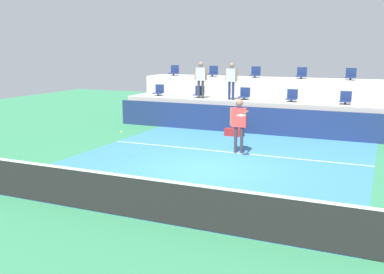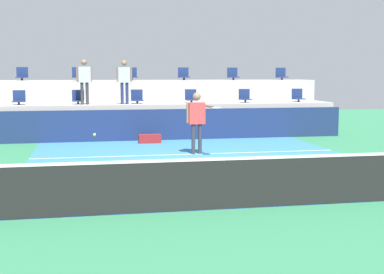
# 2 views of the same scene
# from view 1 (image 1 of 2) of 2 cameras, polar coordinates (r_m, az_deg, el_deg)

# --- Properties ---
(ground_plane) EXTENTS (40.00, 40.00, 0.00)m
(ground_plane) POSITION_cam_1_polar(r_m,az_deg,el_deg) (12.70, 1.51, -4.31)
(ground_plane) COLOR #2D754C
(court_inner_paint) EXTENTS (9.00, 10.00, 0.01)m
(court_inner_paint) POSITION_cam_1_polar(r_m,az_deg,el_deg) (13.60, 3.11, -3.26)
(court_inner_paint) COLOR teal
(court_inner_paint) RESTS_ON ground_plane
(court_service_line) EXTENTS (9.00, 0.06, 0.00)m
(court_service_line) POSITION_cam_1_polar(r_m,az_deg,el_deg) (14.88, 5.02, -1.99)
(court_service_line) COLOR white
(court_service_line) RESTS_ON ground_plane
(tennis_net) EXTENTS (10.48, 0.08, 1.07)m
(tennis_net) POSITION_cam_1_polar(r_m,az_deg,el_deg) (9.14, -8.12, -7.43)
(tennis_net) COLOR black
(tennis_net) RESTS_ON ground_plane
(sponsor_backboard) EXTENTS (13.00, 0.16, 1.10)m
(sponsor_backboard) POSITION_cam_1_polar(r_m,az_deg,el_deg) (18.16, 8.73, 2.09)
(sponsor_backboard) COLOR navy
(sponsor_backboard) RESTS_ON ground_plane
(seating_tier_lower) EXTENTS (13.00, 1.80, 1.25)m
(seating_tier_lower) POSITION_cam_1_polar(r_m,az_deg,el_deg) (19.39, 9.74, 2.86)
(seating_tier_lower) COLOR #ADAAA3
(seating_tier_lower) RESTS_ON ground_plane
(seating_tier_upper) EXTENTS (13.00, 1.80, 2.10)m
(seating_tier_upper) POSITION_cam_1_polar(r_m,az_deg,el_deg) (21.07, 10.99, 4.65)
(seating_tier_upper) COLOR #ADAAA3
(seating_tier_upper) RESTS_ON ground_plane
(stadium_chair_lower_far_left) EXTENTS (0.44, 0.40, 0.52)m
(stadium_chair_lower_far_left) POSITION_cam_1_polar(r_m,az_deg,el_deg) (21.13, -4.32, 5.97)
(stadium_chair_lower_far_left) COLOR #2D2D33
(stadium_chair_lower_far_left) RESTS_ON seating_tier_lower
(stadium_chair_lower_left) EXTENTS (0.44, 0.40, 0.52)m
(stadium_chair_lower_left) POSITION_cam_1_polar(r_m,az_deg,el_deg) (20.23, 0.92, 5.76)
(stadium_chair_lower_left) COLOR #2D2D33
(stadium_chair_lower_left) RESTS_ON seating_tier_lower
(stadium_chair_lower_mid_left) EXTENTS (0.44, 0.40, 0.52)m
(stadium_chair_lower_mid_left) POSITION_cam_1_polar(r_m,az_deg,el_deg) (19.50, 6.82, 5.48)
(stadium_chair_lower_mid_left) COLOR #2D2D33
(stadium_chair_lower_mid_left) RESTS_ON seating_tier_lower
(stadium_chair_lower_mid_right) EXTENTS (0.44, 0.40, 0.52)m
(stadium_chair_lower_mid_right) POSITION_cam_1_polar(r_m,az_deg,el_deg) (19.00, 12.81, 5.12)
(stadium_chair_lower_mid_right) COLOR #2D2D33
(stadium_chair_lower_mid_right) RESTS_ON seating_tier_lower
(stadium_chair_lower_right) EXTENTS (0.44, 0.40, 0.52)m
(stadium_chair_lower_right) POSITION_cam_1_polar(r_m,az_deg,el_deg) (18.71, 19.27, 4.68)
(stadium_chair_lower_right) COLOR #2D2D33
(stadium_chair_lower_right) RESTS_ON seating_tier_lower
(stadium_chair_upper_far_left) EXTENTS (0.44, 0.40, 0.52)m
(stadium_chair_upper_far_left) POSITION_cam_1_polar(r_m,az_deg,el_deg) (22.69, -2.34, 8.51)
(stadium_chair_upper_far_left) COLOR #2D2D33
(stadium_chair_upper_far_left) RESTS_ON seating_tier_upper
(stadium_chair_upper_left) EXTENTS (0.44, 0.40, 0.52)m
(stadium_chair_upper_left) POSITION_cam_1_polar(r_m,az_deg,el_deg) (21.84, 2.72, 8.40)
(stadium_chair_upper_left) COLOR #2D2D33
(stadium_chair_upper_left) RESTS_ON seating_tier_upper
(stadium_chair_upper_mid_left) EXTENTS (0.44, 0.40, 0.52)m
(stadium_chair_upper_mid_left) POSITION_cam_1_polar(r_m,az_deg,el_deg) (21.17, 8.21, 8.20)
(stadium_chair_upper_mid_left) COLOR #2D2D33
(stadium_chair_upper_mid_left) RESTS_ON seating_tier_upper
(stadium_chair_upper_mid_right) EXTENTS (0.44, 0.40, 0.52)m
(stadium_chair_upper_mid_right) POSITION_cam_1_polar(r_m,az_deg,el_deg) (20.69, 14.00, 7.92)
(stadium_chair_upper_mid_right) COLOR #2D2D33
(stadium_chair_upper_mid_right) RESTS_ON seating_tier_upper
(stadium_chair_upper_right) EXTENTS (0.44, 0.40, 0.52)m
(stadium_chair_upper_right) POSITION_cam_1_polar(r_m,az_deg,el_deg) (20.44, 19.87, 7.55)
(stadium_chair_upper_right) COLOR #2D2D33
(stadium_chair_upper_right) RESTS_ON seating_tier_upper
(tennis_player) EXTENTS (0.82, 1.22, 1.81)m
(tennis_player) POSITION_cam_1_polar(r_m,az_deg,el_deg) (14.58, 6.11, 2.19)
(tennis_player) COLOR #2D2D33
(tennis_player) RESTS_ON ground_plane
(spectator_in_white) EXTENTS (0.58, 0.25, 1.62)m
(spectator_in_white) POSITION_cam_1_polar(r_m,az_deg,el_deg) (19.73, 1.14, 7.82)
(spectator_in_white) COLOR #2D2D33
(spectator_in_white) RESTS_ON seating_tier_lower
(spectator_in_grey) EXTENTS (0.57, 0.24, 1.60)m
(spectator_in_grey) POSITION_cam_1_polar(r_m,az_deg,el_deg) (19.22, 5.13, 7.64)
(spectator_in_grey) COLOR navy
(spectator_in_grey) RESTS_ON seating_tier_lower
(tennis_ball) EXTENTS (0.07, 0.07, 0.07)m
(tennis_ball) POSITION_cam_1_polar(r_m,az_deg,el_deg) (13.68, -9.17, 0.64)
(tennis_ball) COLOR #CCE033
(equipment_bag) EXTENTS (0.76, 0.28, 0.30)m
(equipment_bag) POSITION_cam_1_polar(r_m,az_deg,el_deg) (17.68, 5.49, 0.60)
(equipment_bag) COLOR maroon
(equipment_bag) RESTS_ON ground_plane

